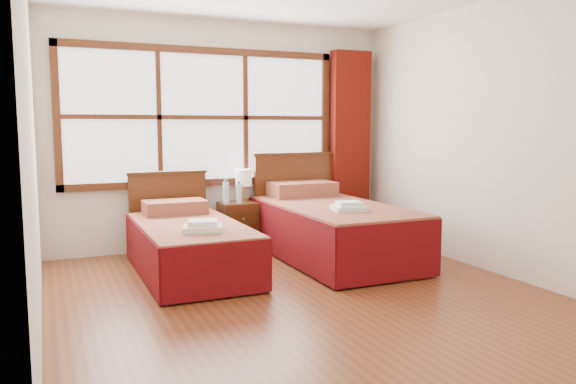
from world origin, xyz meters
name	(u,v)px	position (x,y,z in m)	size (l,w,h in m)	color
floor	(307,298)	(0.00, 0.00, 0.00)	(4.50, 4.50, 0.00)	brown
wall_back	(224,135)	(0.00, 2.25, 1.30)	(4.00, 4.00, 0.00)	silver
wall_left	(32,142)	(-2.00, 0.00, 1.30)	(4.50, 4.50, 0.00)	silver
wall_right	(500,137)	(2.00, 0.00, 1.30)	(4.50, 4.50, 0.00)	silver
window	(203,117)	(-0.25, 2.21, 1.50)	(3.16, 0.06, 1.56)	white
curtain	(350,145)	(1.60, 2.11, 1.17)	(0.50, 0.16, 2.30)	#611109
bed_left	(189,244)	(-0.69, 1.20, 0.28)	(0.94, 1.96, 0.91)	#3E220C
bed_right	(330,227)	(0.84, 1.20, 0.33)	(1.12, 2.16, 1.09)	#3E220C
nightstand	(238,226)	(0.08, 1.99, 0.27)	(0.40, 0.40, 0.54)	#4D2510
towels_left	(203,226)	(-0.68, 0.71, 0.53)	(0.41, 0.38, 0.10)	white
towels_right	(349,207)	(0.79, 0.70, 0.62)	(0.35, 0.32, 0.09)	white
lamp	(244,179)	(0.18, 2.09, 0.80)	(0.19, 0.19, 0.37)	#C38B3E
bottle_near	(226,193)	(-0.07, 1.97, 0.66)	(0.07, 0.07, 0.27)	silver
bottle_far	(239,193)	(0.07, 1.94, 0.65)	(0.07, 0.07, 0.25)	silver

